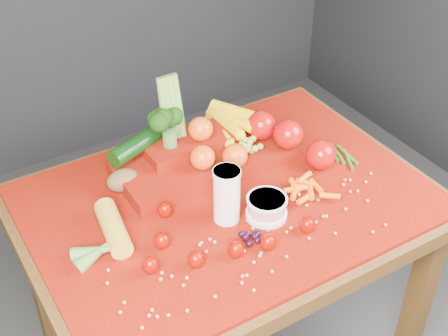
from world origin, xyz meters
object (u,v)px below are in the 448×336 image
milk_glass (227,193)px  produce_mound (216,147)px  table (228,227)px  yogurt_bowl (267,207)px

milk_glass → produce_mound: produce_mound is taller
produce_mound → milk_glass: bearing=-114.5°
table → milk_glass: milk_glass is taller
table → milk_glass: bearing=-123.8°
milk_glass → produce_mound: (0.10, 0.22, -0.02)m
table → milk_glass: (-0.05, -0.07, 0.19)m
table → milk_glass: size_ratio=7.04×
table → yogurt_bowl: size_ratio=10.04×
milk_glass → yogurt_bowl: milk_glass is taller
table → milk_glass: 0.21m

